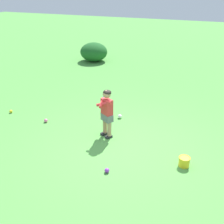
{
  "coord_description": "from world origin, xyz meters",
  "views": [
    {
      "loc": [
        1.44,
        -4.57,
        3.14
      ],
      "look_at": [
        -0.56,
        0.64,
        0.45
      ],
      "focal_mm": 44.57,
      "sensor_mm": 36.0,
      "label": 1
    }
  ],
  "objects_px": {
    "play_ball_by_bucket": "(107,170)",
    "play_ball_near_batter": "(46,121)",
    "play_ball_far_right": "(120,116)",
    "toy_bucket": "(184,161)",
    "child_batter": "(107,109)",
    "play_ball_center_lawn": "(11,111)"
  },
  "relations": [
    {
      "from": "play_ball_near_batter",
      "to": "play_ball_by_bucket",
      "type": "xyz_separation_m",
      "value": [
        2.1,
        -1.26,
        -0.0
      ]
    },
    {
      "from": "child_batter",
      "to": "toy_bucket",
      "type": "xyz_separation_m",
      "value": [
        1.74,
        -0.51,
        -0.55
      ]
    },
    {
      "from": "play_ball_by_bucket",
      "to": "toy_bucket",
      "type": "relative_size",
      "value": 0.41
    },
    {
      "from": "play_ball_center_lawn",
      "to": "toy_bucket",
      "type": "xyz_separation_m",
      "value": [
        4.49,
        -0.69,
        0.06
      ]
    },
    {
      "from": "play_ball_by_bucket",
      "to": "play_ball_center_lawn",
      "type": "bearing_deg",
      "value": 156.78
    },
    {
      "from": "play_ball_center_lawn",
      "to": "play_ball_by_bucket",
      "type": "xyz_separation_m",
      "value": [
        3.23,
        -1.39,
        0.0
      ]
    },
    {
      "from": "child_batter",
      "to": "play_ball_near_batter",
      "type": "height_order",
      "value": "child_batter"
    },
    {
      "from": "play_ball_near_batter",
      "to": "play_ball_by_bucket",
      "type": "relative_size",
      "value": 1.01
    },
    {
      "from": "child_batter",
      "to": "toy_bucket",
      "type": "bearing_deg",
      "value": -16.21
    },
    {
      "from": "play_ball_by_bucket",
      "to": "play_ball_far_right",
      "type": "bearing_deg",
      "value": 103.36
    },
    {
      "from": "child_batter",
      "to": "play_ball_by_bucket",
      "type": "relative_size",
      "value": 12.24
    },
    {
      "from": "child_batter",
      "to": "play_ball_by_bucket",
      "type": "bearing_deg",
      "value": -67.99
    },
    {
      "from": "play_ball_far_right",
      "to": "toy_bucket",
      "type": "height_order",
      "value": "toy_bucket"
    },
    {
      "from": "play_ball_by_bucket",
      "to": "play_ball_near_batter",
      "type": "bearing_deg",
      "value": 148.94
    },
    {
      "from": "play_ball_near_batter",
      "to": "toy_bucket",
      "type": "relative_size",
      "value": 0.41
    },
    {
      "from": "play_ball_far_right",
      "to": "toy_bucket",
      "type": "distance_m",
      "value": 2.26
    },
    {
      "from": "child_batter",
      "to": "toy_bucket",
      "type": "relative_size",
      "value": 5.0
    },
    {
      "from": "play_ball_far_right",
      "to": "toy_bucket",
      "type": "bearing_deg",
      "value": -38.77
    },
    {
      "from": "play_ball_center_lawn",
      "to": "play_ball_far_right",
      "type": "bearing_deg",
      "value": 14.71
    },
    {
      "from": "child_batter",
      "to": "play_ball_center_lawn",
      "type": "distance_m",
      "value": 2.82
    },
    {
      "from": "play_ball_center_lawn",
      "to": "play_ball_far_right",
      "type": "xyz_separation_m",
      "value": [
        2.73,
        0.72,
        0.01
      ]
    },
    {
      "from": "child_batter",
      "to": "play_ball_far_right",
      "type": "distance_m",
      "value": 1.09
    }
  ]
}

